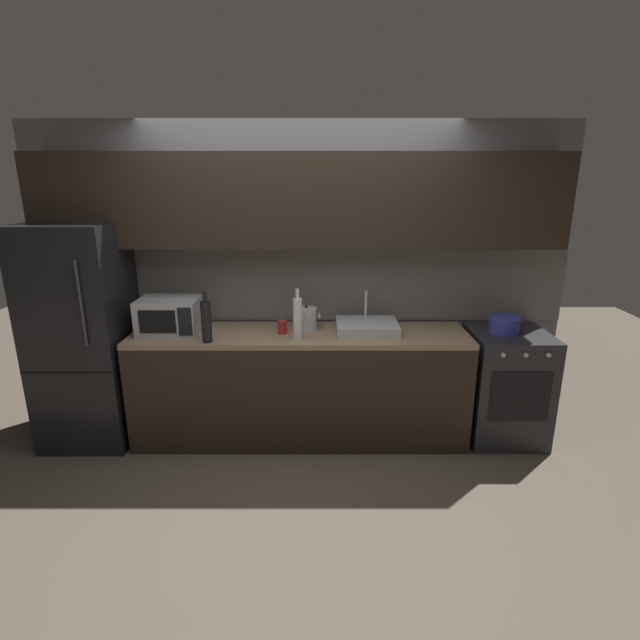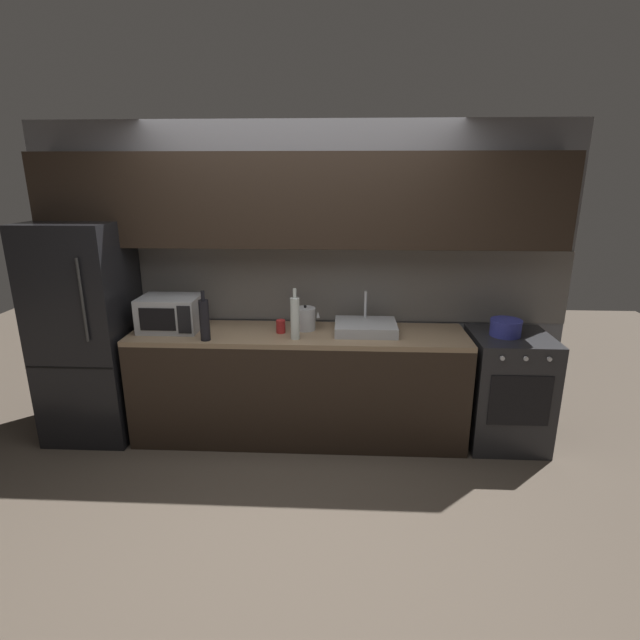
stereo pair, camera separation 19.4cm
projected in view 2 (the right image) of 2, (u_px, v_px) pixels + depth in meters
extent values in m
plane|color=#4C4238|center=(288.00, 503.00, 3.24)|extent=(10.00, 10.00, 0.00)
cube|color=slate|center=(302.00, 278.00, 4.12)|extent=(4.37, 0.10, 2.50)
cube|color=slate|center=(302.00, 285.00, 4.09)|extent=(4.37, 0.01, 0.60)
cube|color=black|center=(299.00, 200.00, 3.73)|extent=(4.02, 0.34, 0.70)
cube|color=black|center=(299.00, 387.00, 3.98)|extent=(2.63, 0.60, 0.86)
cube|color=#8C7256|center=(298.00, 335.00, 3.85)|extent=(2.63, 0.60, 0.04)
cube|color=black|center=(88.00, 332.00, 3.93)|extent=(0.68, 0.66, 1.75)
cube|color=black|center=(69.00, 368.00, 3.66)|extent=(0.67, 0.00, 0.01)
cylinder|color=#333333|center=(82.00, 301.00, 3.49)|extent=(0.02, 0.02, 0.61)
cube|color=#232326|center=(506.00, 389.00, 3.89)|extent=(0.60, 0.60, 0.90)
cube|color=black|center=(520.00, 401.00, 3.59)|extent=(0.45, 0.01, 0.40)
cylinder|color=#B2B2B7|center=(502.00, 358.00, 3.49)|extent=(0.03, 0.02, 0.03)
cylinder|color=#B2B2B7|center=(526.00, 359.00, 3.48)|extent=(0.03, 0.02, 0.03)
cylinder|color=#B2B2B7|center=(550.00, 359.00, 3.48)|extent=(0.03, 0.02, 0.03)
cube|color=#A8AAAF|center=(170.00, 313.00, 3.87)|extent=(0.46, 0.34, 0.27)
cube|color=black|center=(157.00, 319.00, 3.71)|extent=(0.28, 0.01, 0.18)
cube|color=black|center=(184.00, 320.00, 3.70)|extent=(0.10, 0.01, 0.22)
cube|color=#ADAFB5|center=(366.00, 327.00, 3.83)|extent=(0.48, 0.38, 0.08)
cylinder|color=silver|center=(365.00, 304.00, 3.92)|extent=(0.02, 0.02, 0.22)
cylinder|color=#B7BABF|center=(305.00, 319.00, 3.88)|extent=(0.16, 0.16, 0.18)
sphere|color=black|center=(305.00, 306.00, 3.86)|extent=(0.02, 0.02, 0.02)
cone|color=#B7BABF|center=(318.00, 315.00, 3.87)|extent=(0.03, 0.03, 0.05)
cylinder|color=black|center=(205.00, 320.00, 3.62)|extent=(0.07, 0.07, 0.31)
cylinder|color=black|center=(203.00, 295.00, 3.56)|extent=(0.03, 0.03, 0.07)
cylinder|color=silver|center=(295.00, 319.00, 3.65)|extent=(0.07, 0.07, 0.32)
cylinder|color=silver|center=(295.00, 293.00, 3.59)|extent=(0.03, 0.03, 0.07)
cylinder|color=#A82323|center=(281.00, 326.00, 3.82)|extent=(0.07, 0.07, 0.10)
cylinder|color=#333899|center=(506.00, 329.00, 3.75)|extent=(0.23, 0.23, 0.11)
cylinder|color=#333899|center=(506.00, 321.00, 3.73)|extent=(0.24, 0.24, 0.02)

